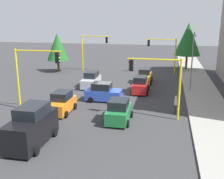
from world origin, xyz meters
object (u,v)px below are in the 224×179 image
(traffic_signal_near_right, at_px, (34,68))
(car_blue, at_px, (103,93))
(traffic_signal_near_left, at_px, (158,76))
(traffic_signal_far_left, at_px, (163,49))
(car_orange, at_px, (62,103))
(car_silver, at_px, (91,80))
(tree_roadside_far, at_px, (188,39))
(car_yellow, at_px, (145,76))
(street_lamp_curbside, at_px, (193,55))
(car_red, at_px, (140,85))
(tree_opposite_side, at_px, (57,47))
(traffic_signal_far_right, at_px, (93,46))
(delivery_van_black, at_px, (32,127))
(car_green, at_px, (119,111))
(pedestrian_crossing, at_px, (176,104))

(traffic_signal_near_right, bearing_deg, car_blue, 125.54)
(traffic_signal_near_left, xyz_separation_m, traffic_signal_far_left, (-20.00, 0.02, 0.07))
(traffic_signal_far_left, distance_m, car_blue, 17.27)
(traffic_signal_far_left, xyz_separation_m, car_orange, (20.29, -8.72, -2.97))
(car_silver, bearing_deg, tree_roadside_far, 139.50)
(car_yellow, bearing_deg, car_orange, -25.90)
(street_lamp_curbside, distance_m, car_red, 6.92)
(car_silver, bearing_deg, tree_opposite_side, -137.03)
(car_yellow, bearing_deg, car_blue, -21.41)
(traffic_signal_far_right, xyz_separation_m, car_silver, (10.61, 2.74, -3.20))
(tree_opposite_side, height_order, car_yellow, tree_opposite_side)
(traffic_signal_far_left, relative_size, car_blue, 1.46)
(traffic_signal_near_right, xyz_separation_m, tree_opposite_side, (-18.00, -5.28, -0.05))
(car_yellow, bearing_deg, traffic_signal_far_right, -126.84)
(traffic_signal_near_left, distance_m, car_yellow, 13.62)
(delivery_van_black, relative_size, car_yellow, 1.24)
(traffic_signal_near_left, distance_m, car_green, 4.47)
(delivery_van_black, relative_size, car_blue, 1.28)
(tree_roadside_far, bearing_deg, delivery_van_black, -21.41)
(traffic_signal_far_left, distance_m, car_yellow, 7.81)
(car_green, bearing_deg, pedestrian_crossing, 122.26)
(traffic_signal_near_right, bearing_deg, delivery_van_black, 24.84)
(traffic_signal_far_right, relative_size, car_silver, 1.40)
(traffic_signal_near_right, height_order, car_green, traffic_signal_near_right)
(traffic_signal_far_left, bearing_deg, tree_roadside_far, 136.18)
(car_silver, xyz_separation_m, car_yellow, (-3.74, 6.44, -0.00))
(car_blue, relative_size, pedestrian_crossing, 2.20)
(delivery_van_black, distance_m, car_blue, 11.07)
(delivery_van_black, distance_m, car_orange, 6.53)
(traffic_signal_far_right, xyz_separation_m, delivery_van_black, (26.79, 3.14, -2.81))
(tree_roadside_far, xyz_separation_m, car_orange, (24.29, -12.55, -4.24))
(traffic_signal_near_left, xyz_separation_m, street_lamp_curbside, (-9.61, 3.55, 0.55))
(car_yellow, distance_m, car_orange, 14.91)
(car_green, xyz_separation_m, car_red, (-9.49, 0.85, -0.00))
(traffic_signal_near_left, distance_m, car_red, 8.85)
(street_lamp_curbside, height_order, car_yellow, street_lamp_curbside)
(car_red, bearing_deg, traffic_signal_near_left, 15.51)
(traffic_signal_near_left, distance_m, pedestrian_crossing, 3.69)
(tree_roadside_far, height_order, car_yellow, tree_roadside_far)
(traffic_signal_far_right, distance_m, street_lamp_curbside, 18.18)
(traffic_signal_near_left, height_order, traffic_signal_far_right, traffic_signal_far_right)
(car_green, bearing_deg, delivery_van_black, -43.78)
(traffic_signal_far_right, height_order, car_red, traffic_signal_far_right)
(tree_roadside_far, distance_m, car_blue, 22.59)
(car_silver, bearing_deg, traffic_signal_near_right, -16.26)
(traffic_signal_far_left, bearing_deg, car_silver, -39.15)
(traffic_signal_far_left, xyz_separation_m, pedestrian_crossing, (18.43, 1.66, -2.96))
(tree_roadside_far, bearing_deg, traffic_signal_near_right, -32.38)
(street_lamp_curbside, xyz_separation_m, car_yellow, (-3.52, -5.74, -3.45))
(tree_roadside_far, xyz_separation_m, car_silver, (14.61, -12.48, -4.23))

